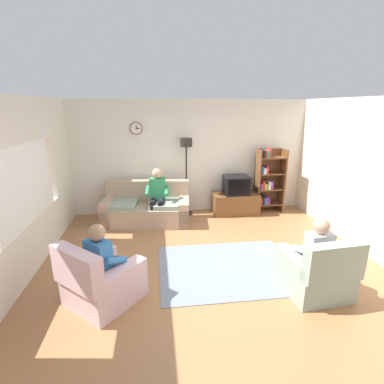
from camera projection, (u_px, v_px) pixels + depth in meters
ground_plane at (210, 263)px, 4.81m from camera, size 12.00×12.00×0.00m
back_wall_assembly at (190, 157)px, 6.95m from camera, size 6.20×0.17×2.70m
left_wall_assembly at (16, 193)px, 4.11m from camera, size 0.12×5.80×2.70m
right_wall at (379, 180)px, 4.77m from camera, size 0.12×5.80×2.70m
couch at (147, 209)px, 6.44m from camera, size 1.98×1.08×0.90m
tv_stand at (235, 203)px, 7.00m from camera, size 1.10×0.56×0.51m
tv at (236, 185)px, 6.84m from camera, size 0.60×0.49×0.44m
bookshelf at (268, 180)px, 7.02m from camera, size 0.68×0.36×1.58m
floor_lamp at (186, 155)px, 6.61m from camera, size 0.28×0.28×1.85m
armchair_near_window at (102, 282)px, 3.80m from camera, size 1.18×1.19×0.90m
armchair_near_bookshelf at (315, 273)px, 4.00m from camera, size 0.87×0.94×0.90m
area_rug at (227, 268)px, 4.66m from camera, size 2.20×1.70×0.01m
person_on_couch at (157, 194)px, 6.26m from camera, size 0.54×0.57×1.24m
person_in_left_armchair at (105, 258)px, 3.78m from camera, size 0.63×0.64×1.12m
person_in_right_armchair at (314, 250)px, 3.99m from camera, size 0.54×0.56×1.12m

